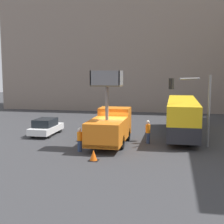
{
  "coord_description": "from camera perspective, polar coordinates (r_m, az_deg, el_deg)",
  "views": [
    {
      "loc": [
        4.63,
        -23.97,
        5.69
      ],
      "look_at": [
        -0.28,
        0.55,
        2.54
      ],
      "focal_mm": 50.0,
      "sensor_mm": 36.0,
      "label": 1
    }
  ],
  "objects": [
    {
      "name": "parked_car_curbside",
      "position": [
        29.28,
        -11.99,
        -2.66
      ],
      "size": [
        1.84,
        4.28,
        1.54
      ],
      "color": "silver",
      "rests_on": "ground_plane"
    },
    {
      "name": "city_bus",
      "position": [
        29.07,
        12.7,
        -0.46
      ],
      "size": [
        2.54,
        11.99,
        3.25
      ],
      "rotation": [
        0.0,
        0.0,
        1.26
      ],
      "color": "#232328",
      "rests_on": "ground_plane"
    },
    {
      "name": "traffic_light_pole",
      "position": [
        25.39,
        14.76,
        2.62
      ],
      "size": [
        3.19,
        2.95,
        5.54
      ],
      "color": "slate",
      "rests_on": "ground_plane"
    },
    {
      "name": "building_backdrop_far",
      "position": [
        50.3,
        6.13,
        10.85
      ],
      "size": [
        44.0,
        10.0,
        17.9
      ],
      "color": "gray",
      "rests_on": "ground_plane"
    },
    {
      "name": "utility_truck",
      "position": [
        24.56,
        -0.38,
        -2.63
      ],
      "size": [
        2.57,
        6.29,
        5.85
      ],
      "color": "orange",
      "rests_on": "ground_plane"
    },
    {
      "name": "road_worker_near_truck",
      "position": [
        22.83,
        -5.92,
        -5.04
      ],
      "size": [
        0.38,
        0.38,
        1.76
      ],
      "rotation": [
        0.0,
        0.0,
        5.7
      ],
      "color": "navy",
      "rests_on": "ground_plane"
    },
    {
      "name": "traffic_cone_near_truck",
      "position": [
        20.52,
        -3.4,
        -7.95
      ],
      "size": [
        0.63,
        0.63,
        0.72
      ],
      "color": "black",
      "rests_on": "ground_plane"
    },
    {
      "name": "road_worker_directing",
      "position": [
        25.41,
        6.58,
        -3.61
      ],
      "size": [
        0.38,
        0.38,
        1.9
      ],
      "rotation": [
        0.0,
        0.0,
        5.66
      ],
      "color": "navy",
      "rests_on": "ground_plane"
    },
    {
      "name": "ground_plane",
      "position": [
        25.07,
        0.39,
        -5.95
      ],
      "size": [
        120.0,
        120.0,
        0.0
      ],
      "primitive_type": "plane",
      "color": "#333335"
    }
  ]
}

